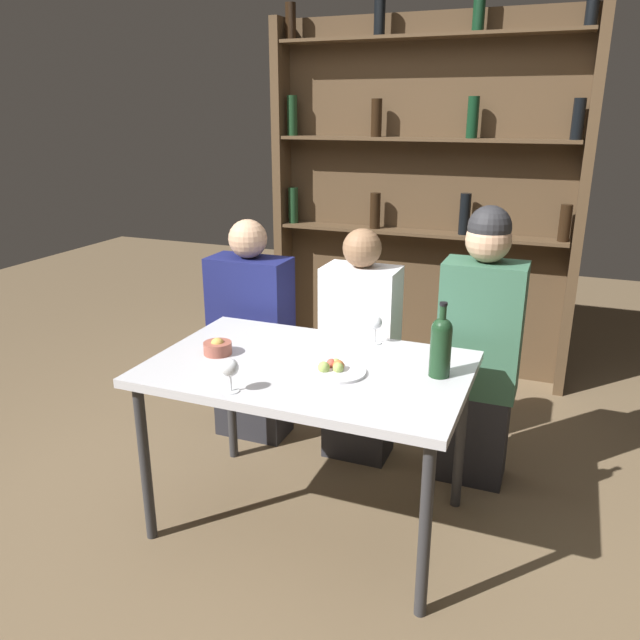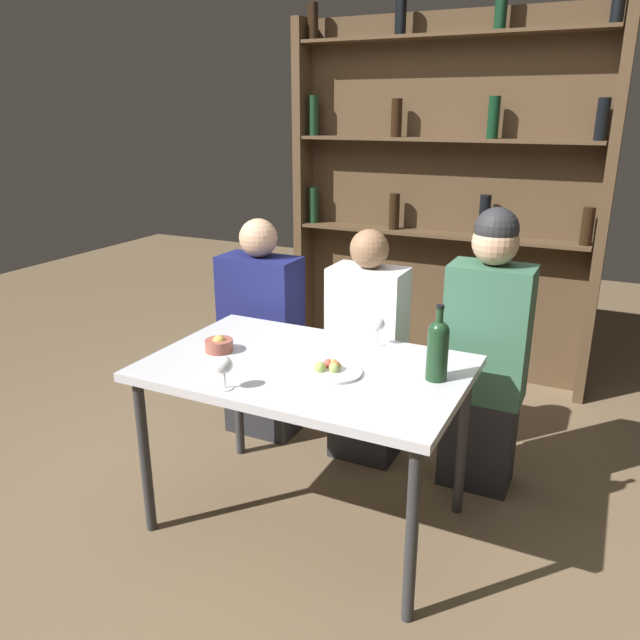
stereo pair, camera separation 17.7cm
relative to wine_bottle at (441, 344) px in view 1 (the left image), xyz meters
The scene contains 11 objects.
ground_plane 1.01m from the wine_bottle, behind, with size 10.00×10.00×0.00m, color brown.
dining_table 0.55m from the wine_bottle, behind, with size 1.26×0.82×0.73m.
wine_rack_wall 1.90m from the wine_bottle, 105.74° to the left, with size 1.99×0.21×2.38m.
wine_bottle is the anchor object (origin of this frame).
wine_glass_0 0.42m from the wine_bottle, 143.15° to the left, with size 0.06×0.06×0.12m.
wine_glass_1 0.79m from the wine_bottle, 147.83° to the right, with size 0.07×0.07×0.13m.
food_plate_0 0.41m from the wine_bottle, 162.15° to the right, with size 0.21×0.21×0.05m.
snack_bowl 0.92m from the wine_bottle, behind, with size 0.12×0.12×0.07m.
seated_person_left 1.26m from the wine_bottle, 154.06° to the left, with size 0.42×0.22×1.19m.
seated_person_center 0.79m from the wine_bottle, 132.70° to the left, with size 0.36×0.22×1.18m.
seated_person_right 0.58m from the wine_bottle, 81.44° to the left, with size 0.36×0.22×1.32m.
Camera 1 is at (0.90, -2.13, 1.70)m, focal length 35.00 mm.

